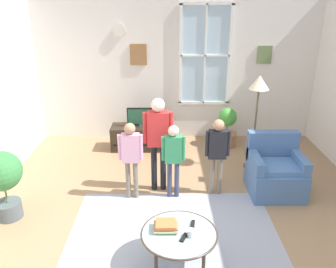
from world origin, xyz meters
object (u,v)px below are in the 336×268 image
object	(u,v)px
armchair	(275,172)
coffee_table	(179,235)
remote_near_books	(184,237)
potted_plant_corner	(3,178)
person_red_shirt	(158,134)
potted_plant_by_window	(227,128)
cup	(191,233)
floor_lamp	(258,92)
book_stack	(166,226)
person_green_shirt	(173,153)
person_pink_shirt	(131,152)
television	(141,117)
person_black_shirt	(217,149)
tv_stand	(141,137)
remote_near_cup	(193,224)

from	to	relation	value
armchair	coffee_table	distance (m)	2.14
remote_near_books	coffee_table	bearing A→B (deg)	117.16
potted_plant_corner	person_red_shirt	bearing A→B (deg)	19.88
coffee_table	potted_plant_by_window	size ratio (longest dim) A/B	1.07
cup	remote_near_books	bearing A→B (deg)	-158.86
potted_plant_by_window	floor_lamp	size ratio (longest dim) A/B	0.48
book_stack	person_green_shirt	xyz separation A→B (m)	(0.11, 1.36, 0.22)
coffee_table	person_green_shirt	world-z (taller)	person_green_shirt
book_stack	floor_lamp	bearing A→B (deg)	57.14
armchair	remote_near_books	world-z (taller)	armchair
person_pink_shirt	television	bearing A→B (deg)	89.39
person_green_shirt	person_black_shirt	xyz separation A→B (m)	(0.63, 0.08, 0.04)
tv_stand	potted_plant_by_window	xyz separation A→B (m)	(1.67, 0.13, 0.14)
book_stack	person_pink_shirt	bearing A→B (deg)	109.96
person_green_shirt	armchair	bearing A→B (deg)	5.08
book_stack	person_pink_shirt	xyz separation A→B (m)	(-0.49, 1.34, 0.25)
armchair	cup	world-z (taller)	armchair
cup	person_black_shirt	world-z (taller)	person_black_shirt
book_stack	person_pink_shirt	world-z (taller)	person_pink_shirt
armchair	floor_lamp	world-z (taller)	floor_lamp
person_black_shirt	person_pink_shirt	xyz separation A→B (m)	(-1.22, -0.09, -0.01)
person_green_shirt	person_pink_shirt	xyz separation A→B (m)	(-0.59, -0.02, 0.03)
potted_plant_by_window	potted_plant_corner	xyz separation A→B (m)	(-3.28, -2.38, 0.23)
person_red_shirt	coffee_table	bearing A→B (deg)	-81.44
book_stack	person_black_shirt	xyz separation A→B (m)	(0.74, 1.43, 0.25)
armchair	person_pink_shirt	size ratio (longest dim) A/B	0.75
remote_near_cup	person_green_shirt	world-z (taller)	person_green_shirt
coffee_table	person_red_shirt	bearing A→B (deg)	98.56
person_red_shirt	remote_near_books	bearing A→B (deg)	-80.39
person_black_shirt	cup	bearing A→B (deg)	-107.16
potted_plant_corner	potted_plant_by_window	bearing A→B (deg)	35.91
person_black_shirt	armchair	bearing A→B (deg)	3.64
person_black_shirt	potted_plant_by_window	xyz separation A→B (m)	(0.46, 1.80, -0.36)
book_stack	potted_plant_by_window	bearing A→B (deg)	69.65
coffee_table	floor_lamp	size ratio (longest dim) A/B	0.51
person_green_shirt	person_pink_shirt	distance (m)	0.60
person_pink_shirt	potted_plant_corner	bearing A→B (deg)	-163.29
tv_stand	armchair	bearing A→B (deg)	-37.77
book_stack	person_green_shirt	distance (m)	1.38
television	remote_near_books	size ratio (longest dim) A/B	3.62
tv_stand	television	bearing A→B (deg)	-90.00
book_stack	floor_lamp	size ratio (longest dim) A/B	0.16
television	person_black_shirt	bearing A→B (deg)	-54.29
remote_near_cup	floor_lamp	xyz separation A→B (m)	(1.19, 2.22, 0.89)
tv_stand	potted_plant_by_window	size ratio (longest dim) A/B	1.48
book_stack	person_pink_shirt	size ratio (longest dim) A/B	0.22
floor_lamp	person_red_shirt	bearing A→B (deg)	-155.61
book_stack	person_red_shirt	world-z (taller)	person_red_shirt
coffee_table	remote_near_cup	xyz separation A→B (m)	(0.15, 0.13, 0.04)
person_black_shirt	potted_plant_corner	distance (m)	2.88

